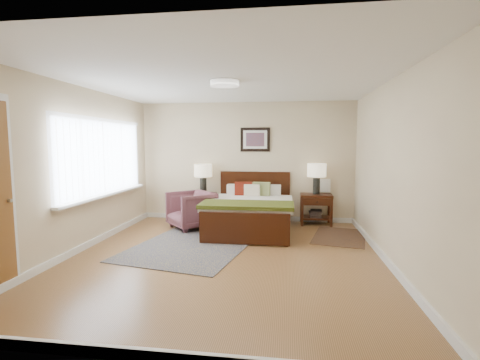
{
  "coord_description": "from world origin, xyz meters",
  "views": [
    {
      "loc": [
        0.87,
        -4.82,
        1.63
      ],
      "look_at": [
        0.12,
        0.7,
        1.05
      ],
      "focal_mm": 26.0,
      "sensor_mm": 36.0,
      "label": 1
    }
  ],
  "objects_px": {
    "rug_persian": "(194,244)",
    "lamp_right": "(317,172)",
    "nightstand_left": "(203,199)",
    "armchair": "(191,210)",
    "bed": "(250,206)",
    "lamp_left": "(203,173)",
    "nightstand_right": "(316,206)"
  },
  "relations": [
    {
      "from": "rug_persian",
      "to": "lamp_right",
      "type": "bearing_deg",
      "value": 51.25
    },
    {
      "from": "nightstand_left",
      "to": "armchair",
      "type": "xyz_separation_m",
      "value": [
        -0.08,
        -0.62,
        -0.11
      ]
    },
    {
      "from": "bed",
      "to": "nightstand_left",
      "type": "distance_m",
      "value": 1.28
    },
    {
      "from": "lamp_left",
      "to": "armchair",
      "type": "distance_m",
      "value": 0.93
    },
    {
      "from": "bed",
      "to": "nightstand_left",
      "type": "xyz_separation_m",
      "value": [
        -1.08,
        0.69,
        -0.01
      ]
    },
    {
      "from": "nightstand_right",
      "to": "lamp_right",
      "type": "distance_m",
      "value": 0.68
    },
    {
      "from": "nightstand_left",
      "to": "lamp_right",
      "type": "height_order",
      "value": "lamp_right"
    },
    {
      "from": "rug_persian",
      "to": "nightstand_left",
      "type": "bearing_deg",
      "value": 109.9
    },
    {
      "from": "nightstand_right",
      "to": "armchair",
      "type": "bearing_deg",
      "value": -165.41
    },
    {
      "from": "armchair",
      "to": "rug_persian",
      "type": "xyz_separation_m",
      "value": [
        0.35,
        -1.1,
        -0.35
      ]
    },
    {
      "from": "lamp_right",
      "to": "bed",
      "type": "bearing_deg",
      "value": -150.72
    },
    {
      "from": "nightstand_right",
      "to": "rug_persian",
      "type": "bearing_deg",
      "value": -140.08
    },
    {
      "from": "armchair",
      "to": "nightstand_right",
      "type": "bearing_deg",
      "value": 61.98
    },
    {
      "from": "lamp_left",
      "to": "rug_persian",
      "type": "distance_m",
      "value": 2.04
    },
    {
      "from": "rug_persian",
      "to": "bed",
      "type": "bearing_deg",
      "value": 63.22
    },
    {
      "from": "bed",
      "to": "lamp_right",
      "type": "xyz_separation_m",
      "value": [
        1.26,
        0.71,
        0.58
      ]
    },
    {
      "from": "bed",
      "to": "armchair",
      "type": "xyz_separation_m",
      "value": [
        -1.16,
        0.06,
        -0.12
      ]
    },
    {
      "from": "bed",
      "to": "rug_persian",
      "type": "xyz_separation_m",
      "value": [
        -0.81,
        -1.04,
        -0.47
      ]
    },
    {
      "from": "lamp_right",
      "to": "rug_persian",
      "type": "bearing_deg",
      "value": -139.86
    },
    {
      "from": "lamp_right",
      "to": "rug_persian",
      "type": "relative_size",
      "value": 0.26
    },
    {
      "from": "nightstand_left",
      "to": "lamp_left",
      "type": "distance_m",
      "value": 0.56
    },
    {
      "from": "bed",
      "to": "nightstand_right",
      "type": "relative_size",
      "value": 3.05
    },
    {
      "from": "armchair",
      "to": "rug_persian",
      "type": "distance_m",
      "value": 1.21
    },
    {
      "from": "bed",
      "to": "armchair",
      "type": "height_order",
      "value": "bed"
    },
    {
      "from": "bed",
      "to": "nightstand_right",
      "type": "height_order",
      "value": "bed"
    },
    {
      "from": "bed",
      "to": "rug_persian",
      "type": "height_order",
      "value": "bed"
    },
    {
      "from": "lamp_left",
      "to": "rug_persian",
      "type": "relative_size",
      "value": 0.26
    },
    {
      "from": "bed",
      "to": "nightstand_left",
      "type": "relative_size",
      "value": 3.23
    },
    {
      "from": "armchair",
      "to": "rug_persian",
      "type": "bearing_deg",
      "value": -24.93
    },
    {
      "from": "nightstand_left",
      "to": "lamp_left",
      "type": "bearing_deg",
      "value": 90.0
    },
    {
      "from": "lamp_left",
      "to": "rug_persian",
      "type": "bearing_deg",
      "value": -81.31
    },
    {
      "from": "lamp_left",
      "to": "lamp_right",
      "type": "distance_m",
      "value": 2.34
    }
  ]
}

